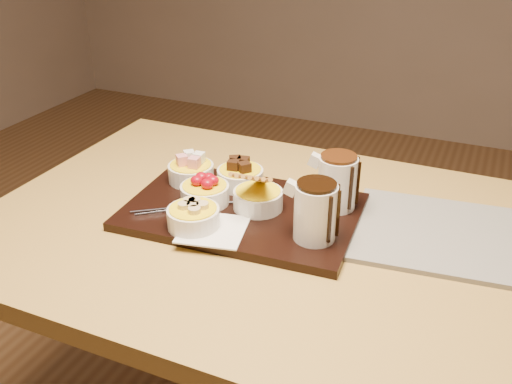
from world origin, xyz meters
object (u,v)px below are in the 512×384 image
at_px(bowl_strawberries, 205,194).
at_px(pitcher_milk_chocolate, 337,183).
at_px(dining_table, 282,268).
at_px(newspaper, 447,235).
at_px(pitcher_dark_chocolate, 315,212).
at_px(serving_board, 242,212).

bearing_deg(bowl_strawberries, pitcher_milk_chocolate, 19.89).
height_order(dining_table, newspaper, newspaper).
distance_m(bowl_strawberries, pitcher_dark_chocolate, 0.25).
relative_size(serving_board, newspaper, 1.32).
bearing_deg(serving_board, pitcher_dark_chocolate, -19.98).
bearing_deg(newspaper, dining_table, -169.52).
distance_m(serving_board, pitcher_milk_chocolate, 0.20).
distance_m(bowl_strawberries, pitcher_milk_chocolate, 0.27).
xyz_separation_m(bowl_strawberries, pitcher_dark_chocolate, (0.25, -0.04, 0.03)).
height_order(bowl_strawberries, newspaper, bowl_strawberries).
bearing_deg(dining_table, pitcher_milk_chocolate, 48.89).
xyz_separation_m(serving_board, newspaper, (0.39, 0.08, -0.00)).
height_order(serving_board, newspaper, serving_board).
xyz_separation_m(serving_board, pitcher_milk_chocolate, (0.17, 0.08, 0.06)).
xyz_separation_m(serving_board, bowl_strawberries, (-0.08, -0.01, 0.03)).
relative_size(serving_board, bowl_strawberries, 4.60).
xyz_separation_m(dining_table, pitcher_dark_chocolate, (0.08, -0.04, 0.17)).
height_order(dining_table, serving_board, serving_board).
bearing_deg(pitcher_dark_chocolate, serving_board, 160.02).
height_order(serving_board, pitcher_milk_chocolate, pitcher_milk_chocolate).
relative_size(dining_table, bowl_strawberries, 12.00).
distance_m(pitcher_milk_chocolate, newspaper, 0.23).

